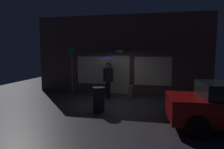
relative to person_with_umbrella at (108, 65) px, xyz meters
The scene contains 6 objects.
ground_plane 1.98m from the person_with_umbrella, 65.84° to the right, with size 18.00×18.00×0.00m, color #38353A.
building_facade 1.61m from the person_with_umbrella, 75.14° to the left, with size 10.04×0.48×4.51m.
person_with_umbrella is the anchor object (origin of this frame).
street_sign_post 2.16m from the person_with_umbrella, behind, with size 0.40×0.07×2.73m.
sidewalk_bollard 1.81m from the person_with_umbrella, 11.44° to the left, with size 0.27×0.27×0.68m, color slate.
trash_bin 2.63m from the person_with_umbrella, 86.61° to the right, with size 0.49×0.49×1.00m.
Camera 1 is at (1.81, -8.83, 2.34)m, focal length 31.25 mm.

